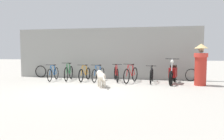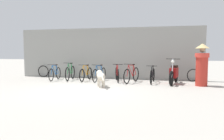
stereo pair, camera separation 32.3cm
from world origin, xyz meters
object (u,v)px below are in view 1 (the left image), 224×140
object	(u,v)px
bicycle_5	(131,75)
motorcycle	(173,74)
spare_tire_right	(191,75)
bicycle_6	(152,75)
bicycle_0	(53,74)
bicycle_2	(85,74)
person_in_robes	(201,64)
bicycle_3	(98,74)
bicycle_1	(69,73)
bicycle_4	(116,74)
spare_tire_left	(41,71)
stray_dog	(101,76)

from	to	relation	value
bicycle_5	motorcycle	world-z (taller)	motorcycle
spare_tire_right	bicycle_6	bearing A→B (deg)	-155.47
bicycle_6	spare_tire_right	size ratio (longest dim) A/B	2.81
bicycle_0	spare_tire_right	world-z (taller)	bicycle_0
bicycle_2	person_in_robes	distance (m)	5.35
bicycle_6	bicycle_2	bearing A→B (deg)	-87.78
bicycle_2	motorcycle	world-z (taller)	motorcycle
bicycle_0	bicycle_2	xyz separation A→B (m)	(1.59, 0.19, -0.01)
bicycle_2	bicycle_6	distance (m)	3.25
bicycle_3	motorcycle	size ratio (longest dim) A/B	0.91
bicycle_1	bicycle_4	size ratio (longest dim) A/B	1.01
bicycle_3	spare_tire_right	size ratio (longest dim) A/B	2.76
bicycle_5	bicycle_6	xyz separation A→B (m)	(0.94, 0.16, -0.03)
bicycle_0	bicycle_1	xyz separation A→B (m)	(0.73, 0.23, 0.03)
bicycle_3	spare_tire_right	bearing A→B (deg)	106.75
spare_tire_left	bicycle_6	bearing A→B (deg)	-7.91
bicycle_3	bicycle_1	bearing A→B (deg)	-87.53
person_in_robes	stray_dog	bearing A→B (deg)	57.90
bicycle_2	bicycle_6	bearing A→B (deg)	90.31
spare_tire_left	bicycle_5	bearing A→B (deg)	-11.02
bicycle_5	spare_tire_right	bearing A→B (deg)	125.45
bicycle_1	person_in_robes	xyz separation A→B (m)	(6.14, -0.59, 0.56)
person_in_robes	bicycle_6	bearing A→B (deg)	27.80
person_in_robes	spare_tire_right	distance (m)	1.50
bicycle_3	bicycle_0	bearing A→B (deg)	-80.78
bicycle_3	person_in_robes	bearing A→B (deg)	89.57
motorcycle	stray_dog	size ratio (longest dim) A/B	1.56
bicycle_1	spare_tire_right	size ratio (longest dim) A/B	2.74
bicycle_2	stray_dog	bearing A→B (deg)	37.48
motorcycle	stray_dog	xyz separation A→B (m)	(-2.93, -1.52, -0.01)
bicycle_2	bicycle_5	world-z (taller)	bicycle_5
bicycle_3	spare_tire_left	world-z (taller)	bicycle_3
bicycle_3	bicycle_6	xyz separation A→B (m)	(2.54, 0.00, -0.01)
bicycle_3	bicycle_6	bearing A→B (deg)	95.81
spare_tire_left	spare_tire_right	distance (m)	7.95
bicycle_2	bicycle_3	distance (m)	0.71
bicycle_0	spare_tire_right	xyz separation A→B (m)	(6.71, 0.99, -0.03)
bicycle_0	bicycle_3	world-z (taller)	bicycle_3
stray_dog	spare_tire_right	world-z (taller)	stray_dog
motorcycle	stray_dog	bearing A→B (deg)	-50.61
bicycle_0	person_in_robes	bearing A→B (deg)	80.43
bicycle_2	bicycle_4	bearing A→B (deg)	93.79
motorcycle	person_in_robes	size ratio (longest dim) A/B	1.04
bicycle_2	bicycle_4	xyz separation A→B (m)	(1.57, 0.07, 0.02)
stray_dog	spare_tire_right	xyz separation A→B (m)	(3.86, 2.53, -0.13)
bicycle_1	bicycle_2	size ratio (longest dim) A/B	1.00
bicycle_0	bicycle_1	size ratio (longest dim) A/B	0.95
stray_dog	person_in_robes	distance (m)	4.22
bicycle_5	spare_tire_right	size ratio (longest dim) A/B	2.70
bicycle_0	motorcycle	size ratio (longest dim) A/B	0.85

